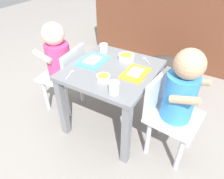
{
  "coord_description": "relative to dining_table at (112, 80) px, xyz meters",
  "views": [
    {
      "loc": [
        0.56,
        -0.95,
        1.11
      ],
      "look_at": [
        0.0,
        0.0,
        0.3
      ],
      "focal_mm": 32.9,
      "sensor_mm": 36.0,
      "label": 1
    }
  ],
  "objects": [
    {
      "name": "dog",
      "position": [
        0.2,
        0.65,
        -0.17
      ],
      "size": [
        0.43,
        0.19,
        0.32
      ],
      "color": "#332D28",
      "rests_on": "ground"
    },
    {
      "name": "kitchen_cabinet_back",
      "position": [
        0.0,
        1.21,
        0.05
      ],
      "size": [
        1.65,
        0.31,
        0.85
      ],
      "primitive_type": "cube",
      "color": "brown",
      "rests_on": "ground"
    },
    {
      "name": "veggie_bowl_far",
      "position": [
        0.03,
        -0.14,
        0.11
      ],
      "size": [
        0.08,
        0.08,
        0.03
      ],
      "color": "white",
      "rests_on": "dining_table"
    },
    {
      "name": "food_tray_right",
      "position": [
        0.15,
        0.01,
        0.09
      ],
      "size": [
        0.13,
        0.19,
        0.02
      ],
      "color": "gold",
      "rests_on": "dining_table"
    },
    {
      "name": "dining_table",
      "position": [
        0.0,
        0.0,
        0.0
      ],
      "size": [
        0.53,
        0.54,
        0.47
      ],
      "color": "slate",
      "rests_on": "ground"
    },
    {
      "name": "cereal_bowl_right_side",
      "position": [
        0.02,
        0.15,
        0.11
      ],
      "size": [
        0.1,
        0.1,
        0.03
      ],
      "color": "white",
      "rests_on": "dining_table"
    },
    {
      "name": "seated_child_right",
      "position": [
        0.43,
        -0.03,
        0.07
      ],
      "size": [
        0.31,
        0.31,
        0.71
      ],
      "color": "silver",
      "rests_on": "ground"
    },
    {
      "name": "water_cup_left",
      "position": [
        -0.17,
        0.17,
        0.11
      ],
      "size": [
        0.06,
        0.06,
        0.06
      ],
      "color": "white",
      "rests_on": "dining_table"
    },
    {
      "name": "water_cup_right",
      "position": [
        0.14,
        -0.21,
        0.12
      ],
      "size": [
        0.06,
        0.06,
        0.07
      ],
      "color": "white",
      "rests_on": "dining_table"
    },
    {
      "name": "food_tray_left",
      "position": [
        -0.15,
        0.01,
        0.09
      ],
      "size": [
        0.16,
        0.21,
        0.02
      ],
      "color": "#4CC6BC",
      "rests_on": "dining_table"
    },
    {
      "name": "spoon_by_right_tray",
      "position": [
        0.14,
        0.2,
        0.09
      ],
      "size": [
        0.08,
        0.08,
        0.01
      ],
      "color": "silver",
      "rests_on": "dining_table"
    },
    {
      "name": "ground_plane",
      "position": [
        0.0,
        0.0,
        -0.38
      ],
      "size": [
        7.0,
        7.0,
        0.0
      ],
      "primitive_type": "plane",
      "color": "gray"
    },
    {
      "name": "seated_child_left",
      "position": [
        -0.43,
        -0.01,
        0.06
      ],
      "size": [
        0.31,
        0.31,
        0.69
      ],
      "color": "silver",
      "rests_on": "ground"
    },
    {
      "name": "spoon_by_left_tray",
      "position": [
        -0.18,
        -0.18,
        0.09
      ],
      "size": [
        0.04,
        0.1,
        0.01
      ],
      "color": "silver",
      "rests_on": "dining_table"
    }
  ]
}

